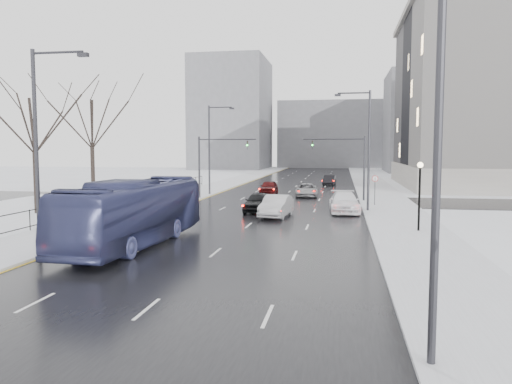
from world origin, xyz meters
The scene contains 26 objects.
road centered at (0.00, 60.00, 0.02)m, with size 16.00×150.00×0.04m, color black.
cross_road centered at (0.00, 48.00, 0.02)m, with size 130.00×10.00×0.04m, color black.
sidewalk_left centered at (-10.50, 60.00, 0.08)m, with size 5.00×150.00×0.16m, color silver.
sidewalk_right centered at (10.50, 60.00, 0.08)m, with size 5.00×150.00×0.16m, color silver.
park_strip centered at (-20.00, 60.00, 0.06)m, with size 14.00×150.00×0.12m, color white.
tree_park_d centered at (-17.80, 34.00, 0.00)m, with size 8.75×8.75×12.50m, color black, non-canonical shape.
tree_park_e centered at (-18.20, 44.00, 0.00)m, with size 9.45×9.45×13.50m, color black, non-canonical shape.
iron_fence centered at (-13.00, 30.00, 0.91)m, with size 0.06×70.00×1.30m.
streetlight_r_near centered at (8.17, 10.00, 5.62)m, with size 2.95×0.25×10.00m.
streetlight_r_mid centered at (8.17, 40.00, 5.62)m, with size 2.95×0.25×10.00m.
streetlight_l_near centered at (-8.17, 20.00, 5.62)m, with size 2.95×0.25×10.00m.
streetlight_l_far centered at (-8.17, 52.00, 5.62)m, with size 2.95×0.25×10.00m.
lamppost_r_mid centered at (11.00, 30.00, 2.94)m, with size 0.36×0.36×4.28m.
mast_signal_right centered at (7.33, 48.00, 4.11)m, with size 6.10×0.33×6.50m.
mast_signal_left centered at (-7.33, 48.00, 4.11)m, with size 6.10×0.33×6.50m.
no_uturn_sign centered at (9.20, 44.00, 2.30)m, with size 0.60×0.06×2.70m.
bldg_far_right centered at (28.00, 115.00, 11.00)m, with size 24.00×20.00×22.00m, color slate.
bldg_far_left centered at (-22.00, 125.00, 14.00)m, with size 18.00×22.00×28.00m, color slate.
bldg_far_center centered at (4.00, 140.00, 9.00)m, with size 30.00×18.00×18.00m, color slate.
bus centered at (-4.80, 23.25, 1.83)m, with size 3.00×12.83×3.57m, color navy.
sedan_center_near centered at (-0.54, 38.30, 0.86)m, with size 1.94×4.81×1.64m, color black.
sedan_right_near centered at (1.33, 35.55, 0.88)m, with size 1.78×5.09×1.68m, color #ADACB0.
sedan_right_cross centered at (2.47, 52.22, 0.75)m, with size 2.35×5.09×1.42m, color gray.
sedan_right_far centered at (6.47, 39.21, 0.88)m, with size 2.34×5.76×1.67m, color white.
sedan_center_far centered at (-1.99, 54.31, 0.83)m, with size 1.86×4.61×1.57m, color #3E0A0B.
sedan_right_distant centered at (4.50, 69.81, 0.76)m, with size 1.52×4.35×1.43m, color black.
Camera 1 is at (6.23, -2.08, 5.28)m, focal length 35.00 mm.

